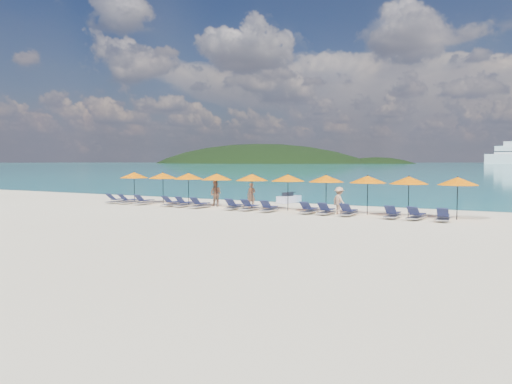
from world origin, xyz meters
The scene contains 32 objects.
ground centered at (0.00, 0.00, 0.00)m, with size 1400.00×1400.00×0.00m, color beige.
headland_main centered at (-300.00, 540.00, -38.00)m, with size 374.00×242.00×126.50m.
headland_small centered at (-150.00, 560.00, -35.00)m, with size 162.00×126.00×85.50m.
jetski centered at (-1.04, 9.75, 0.32)m, with size 1.08×2.24×0.77m.
beachgoer_a centered at (-1.59, 5.20, 0.82)m, with size 0.60×0.39×1.64m, color tan.
beachgoer_b centered at (-4.17, 4.87, 0.86)m, with size 0.84×0.48×1.73m, color tan.
beachgoer_c centered at (4.87, 4.05, 0.79)m, with size 1.02×0.47×1.58m, color tan.
umbrella_0 centered at (-11.20, 4.57, 2.02)m, with size 2.10×2.10×2.28m.
umbrella_1 centered at (-8.60, 4.72, 2.02)m, with size 2.10×2.10×2.28m.
umbrella_2 centered at (-6.25, 4.61, 2.02)m, with size 2.10×2.10×2.28m.
umbrella_3 centered at (-3.81, 4.46, 2.02)m, with size 2.10×2.10×2.28m.
umbrella_4 centered at (-1.16, 4.54, 2.02)m, with size 2.10×2.10×2.28m.
umbrella_5 centered at (1.31, 4.69, 2.02)m, with size 2.10×2.10×2.28m.
umbrella_6 centered at (3.82, 4.69, 2.02)m, with size 2.10×2.10×2.28m.
umbrella_7 centered at (6.32, 4.72, 2.02)m, with size 2.10×2.10×2.28m.
umbrella_8 centered at (8.65, 4.51, 2.02)m, with size 2.10×2.10×2.28m.
umbrella_9 centered at (11.12, 4.57, 2.02)m, with size 2.10×2.10×2.28m.
lounger_0 centered at (-11.71, 3.26, 0.24)m, with size 0.74×1.74×0.66m.
lounger_1 centered at (-10.62, 3.34, 0.24)m, with size 0.78×1.75×0.66m.
lounger_2 centered at (-9.27, 3.46, 0.24)m, with size 0.66×1.72×0.66m.
lounger_3 centered at (-6.70, 3.36, 0.24)m, with size 0.70×1.73×0.66m.
lounger_4 centered at (-5.67, 3.41, 0.24)m, with size 0.63×1.70×0.66m.
lounger_5 centered at (-4.35, 3.28, 0.24)m, with size 0.66×1.71×0.66m.
lounger_6 centered at (-1.80, 3.39, 0.24)m, with size 0.78×1.75×0.66m.
lounger_7 centered at (-0.67, 3.44, 0.24)m, with size 0.67×1.72×0.66m.
lounger_8 centered at (0.74, 3.26, 0.24)m, with size 0.76×1.75×0.66m.
lounger_9 centered at (3.23, 3.53, 0.24)m, with size 0.63×1.70×0.66m.
lounger_10 centered at (4.31, 3.50, 0.24)m, with size 0.69×1.72×0.66m.
lounger_11 centered at (5.62, 3.50, 0.24)m, with size 0.62×1.70×0.66m.
lounger_12 centered at (8.06, 3.49, 0.24)m, with size 0.64×1.71×0.66m.
lounger_13 centered at (9.29, 3.45, 0.24)m, with size 0.78×1.75×0.66m.
lounger_14 centered at (10.62, 3.42, 0.24)m, with size 0.78×1.75×0.66m.
Camera 1 is at (14.63, -23.05, 3.06)m, focal length 35.00 mm.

